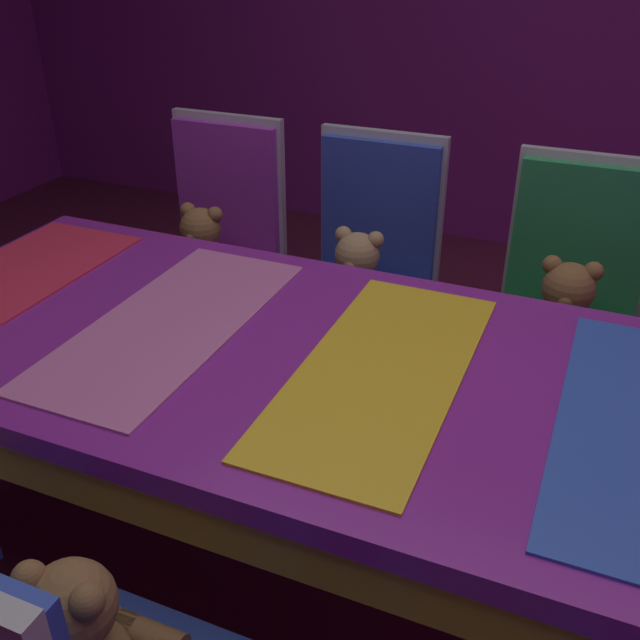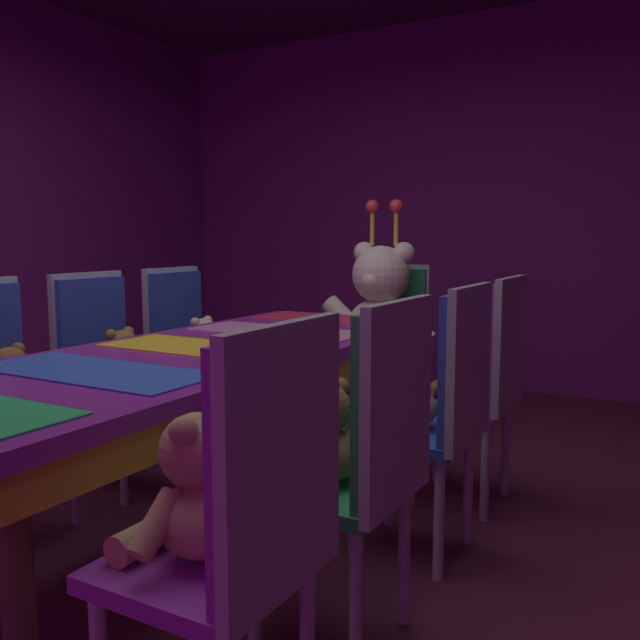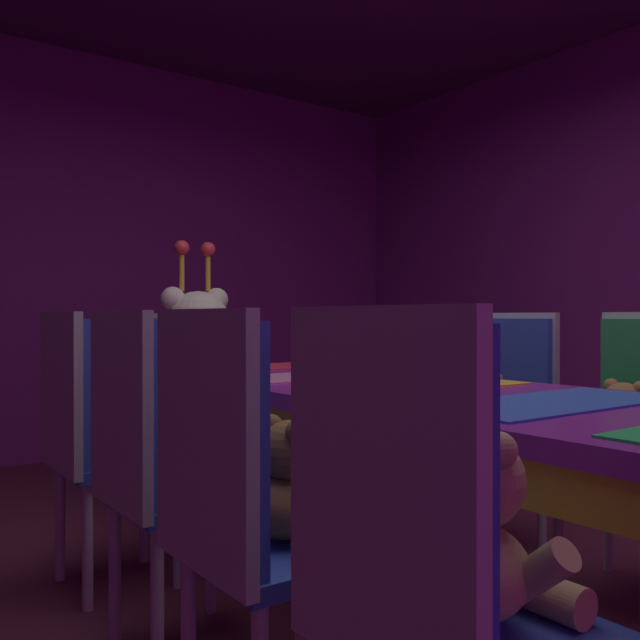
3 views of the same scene
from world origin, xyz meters
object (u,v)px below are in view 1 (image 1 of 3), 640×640
Objects in this scene: banquet_table at (381,405)px; chair_right_2 at (372,256)px; teddy_right_1 at (563,317)px; teddy_left_2 at (82,640)px; chair_right_3 at (222,231)px; chair_right_1 at (570,290)px; teddy_right_3 at (201,252)px; teddy_right_2 at (356,280)px.

chair_right_2 is at bearing 20.45° from banquet_table.
teddy_left_2 is at bearing -22.63° from teddy_right_1.
chair_right_2 is at bearing 90.12° from chair_right_3.
teddy_left_2 is 0.30× the size of chair_right_2.
chair_right_1 is 0.62m from chair_right_2.
chair_right_3 is 0.14m from teddy_right_3.
chair_right_2 is 1.00× the size of chair_right_3.
teddy_right_2 is at bearing -90.29° from teddy_right_1.
chair_right_2 reaches higher than banquet_table.
banquet_table is 0.89m from chair_right_1.
banquet_table is 7.83× the size of teddy_right_1.
teddy_right_2 is (-0.14, 0.62, -0.02)m from chair_right_1.
chair_right_1 is at bearing 96.92° from teddy_right_3.
chair_right_1 is at bearing -180.00° from teddy_right_1.
banquet_table is at bearing 24.24° from teddy_right_2.
chair_right_3 is (0.15, 1.17, 0.01)m from teddy_right_1.
chair_right_2 is 3.37× the size of teddy_right_3.
chair_right_2 and chair_right_3 have the same top height.
chair_right_1 and chair_right_2 have the same top height.
chair_right_3 is (0.00, 1.17, 0.00)m from chair_right_1.
chair_right_1 is (1.50, -0.56, 0.02)m from teddy_left_2.
teddy_right_1 is at bearing 76.66° from chair_right_2.
banquet_table is 2.44× the size of chair_right_3.
chair_right_1 is at bearing -20.21° from banquet_table.
chair_right_2 reaches higher than teddy_right_1.
teddy_right_3 is at bearing -89.90° from teddy_right_2.
chair_right_1 reaches higher than teddy_right_2.
chair_right_1 is at bearing 102.86° from teddy_right_2.
teddy_right_3 is (-0.14, 0.00, -0.02)m from chair_right_3.
banquet_table is at bearing -20.21° from chair_right_1.
chair_right_2 is at bearing -180.00° from teddy_right_2.
chair_right_2 is (0.15, 0.62, 0.01)m from teddy_right_1.
chair_right_2 is 0.55m from chair_right_3.
banquet_table is 1.11m from teddy_right_3.
teddy_left_2 is at bearing -20.64° from chair_right_1.
chair_right_3 is at bearing 21.97° from teddy_left_2.
chair_right_3 is (-0.00, 0.55, 0.00)m from chair_right_2.
teddy_left_2 is at bearing 21.97° from chair_right_3.
chair_right_1 is at bearing -20.64° from teddy_left_2.
teddy_right_3 is (-0.00, 0.55, -0.00)m from teddy_right_2.
teddy_right_3 is (-0.14, 1.17, -0.02)m from chair_right_1.
teddy_right_2 is (-0.14, -0.00, -0.02)m from chair_right_2.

